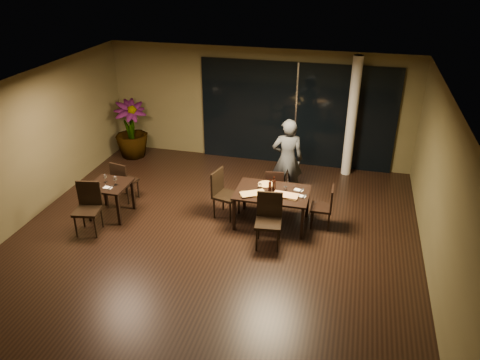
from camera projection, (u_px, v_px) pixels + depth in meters
name	position (u px, v px, depth m)	size (l,w,h in m)	color
ground	(215.00, 237.00, 9.39)	(8.00, 8.00, 0.00)	black
wall_back	(259.00, 105.00, 12.23)	(8.00, 0.10, 3.00)	brown
wall_front	(105.00, 320.00, 5.21)	(8.00, 0.10, 3.00)	brown
wall_left	(25.00, 149.00, 9.61)	(0.10, 8.00, 3.00)	brown
wall_right	(444.00, 195.00, 7.83)	(0.10, 8.00, 3.00)	brown
ceiling	(211.00, 90.00, 8.03)	(8.00, 8.00, 0.04)	silver
window_panel	(296.00, 115.00, 11.99)	(5.00, 0.06, 2.70)	black
column	(352.00, 118.00, 11.35)	(0.24, 0.24, 3.00)	silver
main_table	(272.00, 195.00, 9.56)	(1.50, 1.00, 0.75)	black
side_table	(110.00, 189.00, 9.90)	(0.80, 0.80, 0.75)	black
chair_main_far	(274.00, 185.00, 10.36)	(0.45, 0.45, 0.87)	black
chair_main_near	(269.00, 217.00, 8.95)	(0.54, 0.54, 1.06)	black
chair_main_left	(223.00, 191.00, 9.91)	(0.58, 0.58, 1.04)	black
chair_main_right	(326.00, 205.00, 9.52)	(0.43, 0.43, 0.91)	black
chair_side_far	(123.00, 179.00, 10.50)	(0.53, 0.53, 0.97)	black
chair_side_near	(88.00, 205.00, 9.38)	(0.57, 0.57, 1.05)	black
diner	(287.00, 159.00, 10.48)	(0.64, 0.43, 1.90)	#2D2F33
potted_plant	(131.00, 129.00, 12.66)	(0.85, 0.85, 1.57)	#1F4B19
pizza_board_left	(253.00, 194.00, 9.41)	(0.51, 0.25, 0.01)	#422C15
pizza_board_right	(286.00, 196.00, 9.35)	(0.50, 0.25, 0.01)	#402B14
oblong_pizza_left	(253.00, 194.00, 9.40)	(0.49, 0.23, 0.02)	#691309
oblong_pizza_right	(286.00, 195.00, 9.34)	(0.48, 0.23, 0.02)	maroon
round_pizza	(266.00, 184.00, 9.80)	(0.31, 0.31, 0.01)	red
bottle_a	(270.00, 185.00, 9.49)	(0.06, 0.06, 0.27)	black
bottle_b	(274.00, 184.00, 9.49)	(0.07, 0.07, 0.30)	black
bottle_c	(274.00, 183.00, 9.55)	(0.06, 0.06, 0.29)	black
tumbler_left	(260.00, 186.00, 9.66)	(0.07, 0.07, 0.09)	white
tumbler_right	(285.00, 188.00, 9.57)	(0.07, 0.07, 0.08)	white
napkin_near	(301.00, 196.00, 9.34)	(0.18, 0.10, 0.01)	white
napkin_far	(299.00, 190.00, 9.57)	(0.18, 0.10, 0.01)	white
wine_glass_a	(105.00, 179.00, 9.87)	(0.08, 0.08, 0.17)	white
wine_glass_b	(115.00, 181.00, 9.75)	(0.09, 0.09, 0.20)	white
side_napkin	(108.00, 188.00, 9.66)	(0.18, 0.11, 0.01)	white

